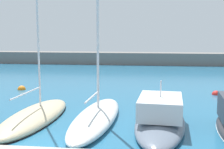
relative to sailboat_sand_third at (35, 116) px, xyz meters
name	(u,v)px	position (x,y,z in m)	size (l,w,h in m)	color
breakwater_seawall	(119,58)	(2.50, 35.88, 0.82)	(108.00, 3.21, 2.18)	slate
sailboat_sand_third	(35,116)	(0.00, 0.00, 0.00)	(3.60, 9.89, 17.37)	beige
sailboat_white_fourth	(96,116)	(4.28, 0.05, 0.16)	(3.20, 10.61, 16.96)	white
motorboat_slate_fifth	(160,118)	(8.54, -0.31, 0.30)	(3.97, 10.14, 3.39)	slate
mooring_buoy_orange	(22,90)	(-5.41, 10.32, -0.27)	(0.85, 0.85, 0.85)	orange
mooring_buoy_red	(216,95)	(14.34, 10.07, -0.27)	(0.80, 0.80, 0.80)	red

